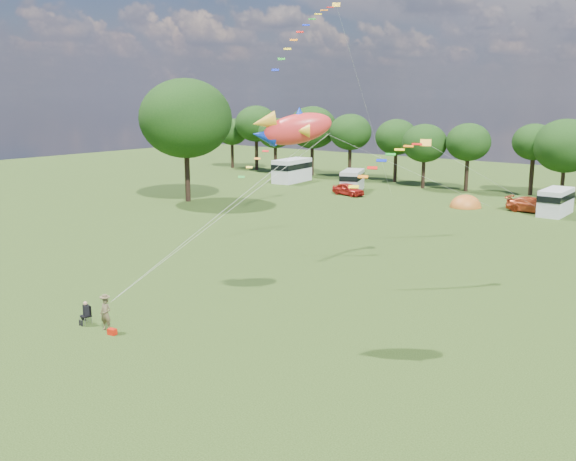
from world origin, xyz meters
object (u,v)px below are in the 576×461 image
Objects in this scene: kite_flyer at (106,314)px; fish_kite at (291,129)px; campervan_c at (556,201)px; big_tree at (186,118)px; campervan_b at (352,180)px; camp_chair at (86,310)px; car_c at (533,205)px; campervan_a at (292,170)px; car_a at (348,189)px; tent_orange at (465,207)px.

kite_flyer is 13.00m from fish_kite.
campervan_c is at bearing 47.86° from fish_kite.
big_tree reaches higher than campervan_c.
big_tree is 21.75m from campervan_b.
camp_chair is at bearing 170.64° from fish_kite.
car_c is 33.07m from campervan_a.
car_c is 2.22m from campervan_c.
car_c is at bearing 69.52° from kite_flyer.
campervan_b is 24.19m from campervan_c.
car_a is 1.17× the size of fish_kite.
big_tree is 21.07m from campervan_a.
fish_kite reaches higher than car_c.
fish_kite is (22.09, -38.82, 9.29)m from car_a.
campervan_a is 5.38× the size of camp_chair.
campervan_b is at bearing 120.77° from camp_chair.
car_a is at bearing 78.34° from fish_kite.
kite_flyer reaches higher than camp_chair.
kite_flyer reaches higher than car_a.
campervan_c is at bearing 8.64° from tent_orange.
big_tree reaches higher than kite_flyer.
car_c reaches higher than car_a.
big_tree is 7.74× the size of kite_flyer.
car_c reaches higher than camp_chair.
car_a is at bearing -118.81° from campervan_a.
fish_kite is (-0.61, -41.06, 8.63)m from campervan_c.
campervan_b is at bearing -106.66° from campervan_a.
kite_flyer is at bearing 169.21° from campervan_c.
kite_flyer is 1.55m from camp_chair.
campervan_a is 1.82× the size of tent_orange.
kite_flyer is at bearing 176.28° from campervan_b.
camp_chair is (24.58, -29.80, -8.29)m from big_tree.
car_a is at bearing 96.08° from car_c.
kite_flyer is at bearing -157.66° from campervan_a.
kite_flyer reaches higher than tent_orange.
campervan_a is at bearing 57.16° from campervan_b.
car_c is 22.07m from campervan_b.
car_a is at bearing 94.59° from campervan_c.
fish_kite is (23.57, -41.95, 8.64)m from campervan_b.
campervan_b is at bearing 171.88° from tent_orange.
car_c reaches higher than tent_orange.
car_c is 1.37× the size of fish_kite.
car_c is at bearing -115.09° from campervan_b.
car_a is 14.09m from tent_orange.
big_tree is at bearing 176.30° from campervan_a.
camp_chair is (-1.54, -0.07, -0.13)m from kite_flyer.
kite_flyer is (0.63, -45.26, 0.84)m from tent_orange.
campervan_a is 11.06m from campervan_b.
car_a is 2.49× the size of kite_flyer.
kite_flyer is (26.13, -29.73, -8.16)m from big_tree.
car_a is at bearing -176.26° from tent_orange.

